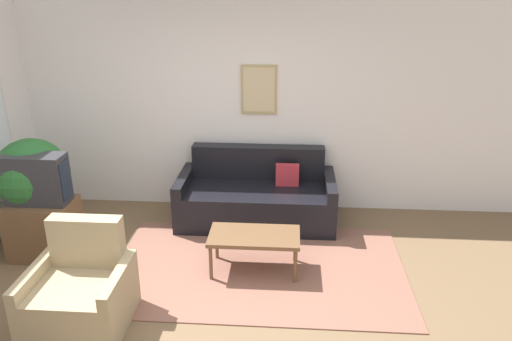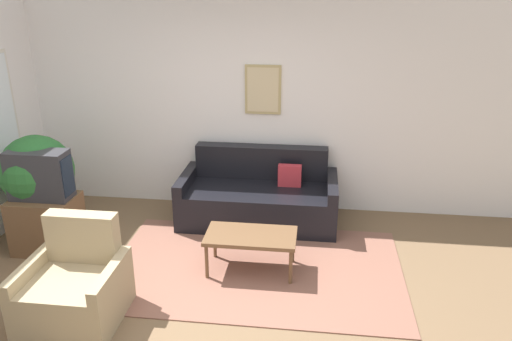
{
  "view_description": "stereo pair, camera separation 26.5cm",
  "coord_description": "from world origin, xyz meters",
  "px_view_note": "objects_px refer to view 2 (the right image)",
  "views": [
    {
      "loc": [
        0.8,
        -3.57,
        2.79
      ],
      "look_at": [
        0.44,
        1.5,
        0.85
      ],
      "focal_mm": 35.0,
      "sensor_mm": 36.0,
      "label": 1
    },
    {
      "loc": [
        1.07,
        -3.55,
        2.79
      ],
      "look_at": [
        0.44,
        1.5,
        0.85
      ],
      "focal_mm": 35.0,
      "sensor_mm": 36.0,
      "label": 2
    }
  ],
  "objects_px": {
    "coffee_table": "(251,238)",
    "potted_plant_tall": "(37,173)",
    "tv": "(39,175)",
    "couch": "(259,197)",
    "armchair": "(75,288)"
  },
  "relations": [
    {
      "from": "coffee_table",
      "to": "potted_plant_tall",
      "type": "distance_m",
      "value": 2.49
    },
    {
      "from": "coffee_table",
      "to": "armchair",
      "type": "distance_m",
      "value": 1.7
    },
    {
      "from": "coffee_table",
      "to": "potted_plant_tall",
      "type": "xyz_separation_m",
      "value": [
        -2.42,
        0.38,
        0.44
      ]
    },
    {
      "from": "coffee_table",
      "to": "tv",
      "type": "xyz_separation_m",
      "value": [
        -2.27,
        0.17,
        0.5
      ]
    },
    {
      "from": "couch",
      "to": "coffee_table",
      "type": "distance_m",
      "value": 1.17
    },
    {
      "from": "coffee_table",
      "to": "armchair",
      "type": "bearing_deg",
      "value": -147.02
    },
    {
      "from": "couch",
      "to": "coffee_table",
      "type": "height_order",
      "value": "couch"
    },
    {
      "from": "coffee_table",
      "to": "tv",
      "type": "height_order",
      "value": "tv"
    },
    {
      "from": "tv",
      "to": "potted_plant_tall",
      "type": "height_order",
      "value": "potted_plant_tall"
    },
    {
      "from": "potted_plant_tall",
      "to": "tv",
      "type": "bearing_deg",
      "value": -53.63
    },
    {
      "from": "couch",
      "to": "coffee_table",
      "type": "bearing_deg",
      "value": -87.22
    },
    {
      "from": "couch",
      "to": "potted_plant_tall",
      "type": "relative_size",
      "value": 1.53
    },
    {
      "from": "coffee_table",
      "to": "potted_plant_tall",
      "type": "height_order",
      "value": "potted_plant_tall"
    },
    {
      "from": "couch",
      "to": "armchair",
      "type": "height_order",
      "value": "armchair"
    },
    {
      "from": "tv",
      "to": "coffee_table",
      "type": "bearing_deg",
      "value": -4.34
    }
  ]
}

